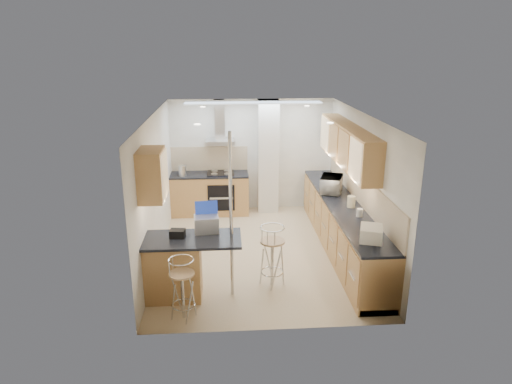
{
  "coord_description": "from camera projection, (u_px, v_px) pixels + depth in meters",
  "views": [
    {
      "loc": [
        -0.6,
        -7.58,
        3.62
      ],
      "look_at": [
        -0.06,
        0.2,
        1.09
      ],
      "focal_mm": 32.0,
      "sensor_mm": 36.0,
      "label": 1
    }
  ],
  "objects": [
    {
      "name": "ground",
      "position": [
        260.0,
        252.0,
        8.35
      ],
      "size": [
        4.8,
        4.8,
        0.0
      ],
      "primitive_type": "plane",
      "color": "#C6B484",
      "rests_on": "ground"
    },
    {
      "name": "jar_a",
      "position": [
        337.0,
        189.0,
        8.62
      ],
      "size": [
        0.14,
        0.14,
        0.17
      ],
      "primitive_type": "cylinder",
      "rotation": [
        0.0,
        0.0,
        -0.18
      ],
      "color": "white",
      "rests_on": "right_counter"
    },
    {
      "name": "bread_bin",
      "position": [
        371.0,
        233.0,
        6.57
      ],
      "size": [
        0.42,
        0.47,
        0.21
      ],
      "primitive_type": "cube",
      "rotation": [
        0.0,
        0.0,
        -0.32
      ],
      "color": "white",
      "rests_on": "right_counter"
    },
    {
      "name": "peninsula",
      "position": [
        192.0,
        267.0,
        6.76
      ],
      "size": [
        1.47,
        0.72,
        0.94
      ],
      "color": "#B18747",
      "rests_on": "ground"
    },
    {
      "name": "jar_d",
      "position": [
        360.0,
        213.0,
        7.49
      ],
      "size": [
        0.13,
        0.13,
        0.13
      ],
      "primitive_type": "cylinder",
      "rotation": [
        0.0,
        0.0,
        0.35
      ],
      "color": "silver",
      "rests_on": "right_counter"
    },
    {
      "name": "jar_b",
      "position": [
        337.0,
        185.0,
        8.92
      ],
      "size": [
        0.13,
        0.13,
        0.15
      ],
      "primitive_type": "cylinder",
      "rotation": [
        0.0,
        0.0,
        -0.19
      ],
      "color": "white",
      "rests_on": "right_counter"
    },
    {
      "name": "bar_stool_near",
      "position": [
        183.0,
        289.0,
        6.2
      ],
      "size": [
        0.41,
        0.41,
        0.9
      ],
      "primitive_type": null,
      "rotation": [
        0.0,
        0.0,
        -0.12
      ],
      "color": "tan",
      "rests_on": "ground"
    },
    {
      "name": "right_counter",
      "position": [
        342.0,
        226.0,
        8.31
      ],
      "size": [
        0.63,
        4.4,
        0.92
      ],
      "color": "#B18747",
      "rests_on": "ground"
    },
    {
      "name": "kettle",
      "position": [
        182.0,
        171.0,
        9.79
      ],
      "size": [
        0.16,
        0.16,
        0.23
      ],
      "primitive_type": "cylinder",
      "color": "silver",
      "rests_on": "back_counter"
    },
    {
      "name": "bar_stool_end",
      "position": [
        272.0,
        256.0,
        7.06
      ],
      "size": [
        0.55,
        0.55,
        0.99
      ],
      "primitive_type": null,
      "rotation": [
        0.0,
        0.0,
        1.04
      ],
      "color": "tan",
      "rests_on": "ground"
    },
    {
      "name": "laptop",
      "position": [
        207.0,
        224.0,
        6.81
      ],
      "size": [
        0.38,
        0.3,
        0.24
      ],
      "primitive_type": "cube",
      "rotation": [
        0.0,
        0.0,
        0.1
      ],
      "color": "#A8AAB0",
      "rests_on": "peninsula"
    },
    {
      "name": "bag",
      "position": [
        177.0,
        233.0,
        6.63
      ],
      "size": [
        0.23,
        0.18,
        0.12
      ],
      "primitive_type": "cube",
      "rotation": [
        0.0,
        0.0,
        -0.12
      ],
      "color": "black",
      "rests_on": "peninsula"
    },
    {
      "name": "microwave",
      "position": [
        332.0,
        184.0,
        8.7
      ],
      "size": [
        0.55,
        0.66,
        0.31
      ],
      "primitive_type": "imported",
      "rotation": [
        0.0,
        0.0,
        1.23
      ],
      "color": "silver",
      "rests_on": "right_counter"
    },
    {
      "name": "jar_c",
      "position": [
        351.0,
        202.0,
        7.91
      ],
      "size": [
        0.17,
        0.17,
        0.2
      ],
      "primitive_type": "cylinder",
      "rotation": [
        0.0,
        0.0,
        -0.22
      ],
      "color": "#C0BA9A",
      "rests_on": "right_counter"
    },
    {
      "name": "room_shell",
      "position": [
        276.0,
        165.0,
        8.25
      ],
      "size": [
        3.64,
        4.84,
        2.51
      ],
      "color": "white",
      "rests_on": "ground"
    },
    {
      "name": "back_counter",
      "position": [
        210.0,
        193.0,
        10.14
      ],
      "size": [
        1.7,
        0.63,
        0.92
      ],
      "color": "#B18747",
      "rests_on": "ground"
    }
  ]
}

